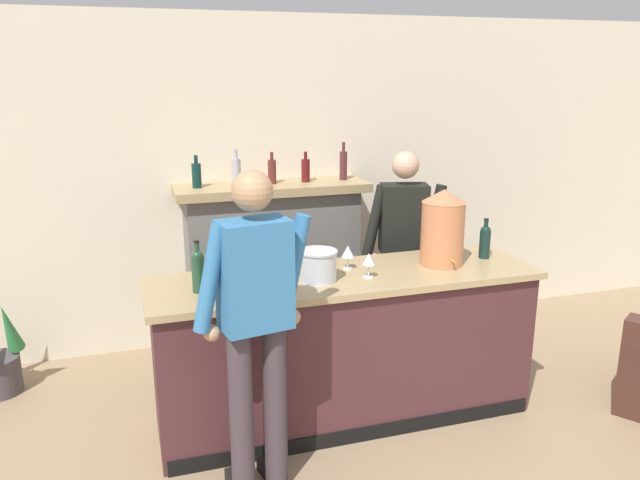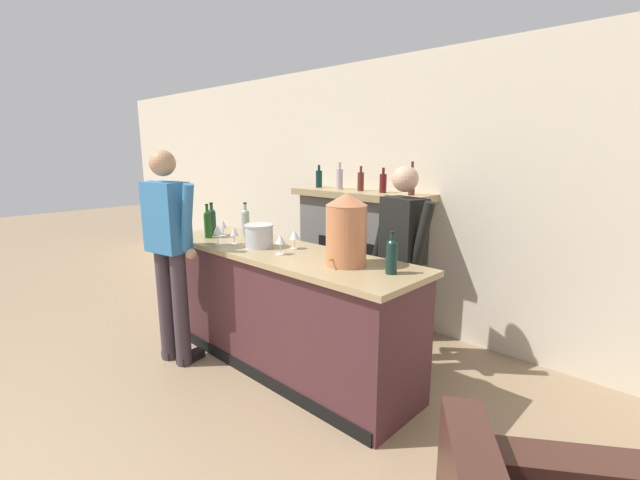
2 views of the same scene
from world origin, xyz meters
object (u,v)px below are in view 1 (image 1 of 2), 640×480
copper_dispenser (443,227)px  wine_bottle_merlot_tall (213,273)px  wine_glass_near_bucket (369,260)px  wine_glass_back_row (217,270)px  person_customer (256,323)px  wine_glass_mid_counter (272,275)px  person_bartender (403,248)px  wine_bottle_chardonnay_pale (198,269)px  wine_bottle_cabernet_heavy (242,256)px  wine_glass_by_dispenser (348,252)px  ice_bucket_steel (318,265)px  wine_bottle_burgundy_dark (485,240)px  fireplace_stone (273,265)px  wine_glass_front_left (282,272)px

copper_dispenser → wine_bottle_merlot_tall: 1.58m
wine_glass_near_bucket → wine_glass_back_row: (-0.95, 0.11, -0.01)m
wine_bottle_merlot_tall → person_customer: bearing=-72.4°
wine_glass_mid_counter → wine_glass_near_bucket: size_ratio=1.08×
person_bartender → wine_bottle_merlot_tall: 1.81m
wine_bottle_chardonnay_pale → wine_bottle_cabernet_heavy: (0.30, 0.17, 0.00)m
wine_bottle_chardonnay_pale → wine_glass_by_dispenser: bearing=8.6°
ice_bucket_steel → wine_bottle_burgundy_dark: wine_bottle_burgundy_dark is taller
person_customer → wine_bottle_cabernet_heavy: 0.76m
copper_dispenser → person_customer: bearing=-156.4°
ice_bucket_steel → wine_bottle_chardonnay_pale: size_ratio=0.78×
wine_bottle_merlot_tall → wine_glass_back_row: size_ratio=2.04×
wine_glass_mid_counter → wine_glass_near_bucket: 0.67m
ice_bucket_steel → wine_glass_near_bucket: 0.33m
wine_glass_by_dispenser → ice_bucket_steel: bearing=-147.3°
fireplace_stone → person_customer: (-0.53, -1.90, 0.30)m
copper_dispenser → wine_glass_by_dispenser: bearing=171.5°
wine_bottle_burgundy_dark → wine_glass_mid_counter: size_ratio=1.63×
wine_glass_near_bucket → wine_bottle_merlot_tall: bearing=-178.0°
wine_bottle_burgundy_dark → wine_glass_near_bucket: wine_bottle_burgundy_dark is taller
wine_glass_by_dispenser → wine_glass_back_row: 0.89m
wine_glass_back_row → wine_glass_by_dispenser: bearing=6.8°
person_bartender → wine_bottle_burgundy_dark: person_bartender is taller
wine_glass_mid_counter → wine_glass_back_row: (-0.29, 0.25, -0.02)m
fireplace_stone → wine_bottle_chardonnay_pale: 1.60m
person_customer → person_bartender: size_ratio=1.07×
wine_bottle_merlot_tall → wine_glass_back_row: bearing=74.1°
copper_dispenser → wine_bottle_burgundy_dark: copper_dispenser is taller
fireplace_stone → wine_bottle_chardonnay_pale: bearing=-119.8°
person_customer → wine_bottle_chardonnay_pale: bearing=111.8°
person_customer → wine_glass_mid_counter: (0.18, 0.36, 0.13)m
copper_dispenser → wine_glass_front_left: 1.17m
person_bartender → wine_bottle_chardonnay_pale: 1.84m
wine_bottle_merlot_tall → wine_bottle_chardonnay_pale: (-0.08, 0.10, 0.00)m
person_bartender → wine_bottle_chardonnay_pale: (-1.67, -0.73, 0.22)m
wine_bottle_chardonnay_pale → wine_glass_near_bucket: 1.07m
wine_bottle_burgundy_dark → wine_glass_by_dispenser: 1.00m
wine_bottle_burgundy_dark → wine_bottle_merlot_tall: (-1.92, -0.19, 0.01)m
person_bartender → copper_dispenser: size_ratio=3.30×
copper_dispenser → wine_bottle_merlot_tall: size_ratio=1.63×
person_bartender → fireplace_stone: bearing=146.7°
wine_bottle_merlot_tall → wine_bottle_chardonnay_pale: same height
person_customer → wine_bottle_cabernet_heavy: size_ratio=5.60×
ice_bucket_steel → wine_bottle_burgundy_dark: bearing=5.0°
wine_bottle_burgundy_dark → wine_bottle_merlot_tall: 1.93m
copper_dispenser → wine_bottle_burgundy_dark: 0.39m
copper_dispenser → wine_glass_front_left: size_ratio=3.40×
ice_bucket_steel → wine_bottle_cabernet_heavy: (-0.44, 0.19, 0.05)m
wine_bottle_chardonnay_pale → fireplace_stone: bearing=60.2°
fireplace_stone → copper_dispenser: (0.88, -1.28, 0.57)m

